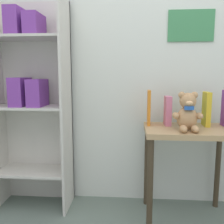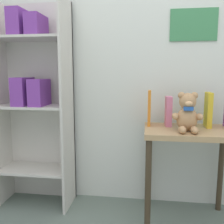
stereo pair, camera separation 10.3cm
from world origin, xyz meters
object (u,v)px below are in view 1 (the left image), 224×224
teddy_bear (188,113)px  book_standing_orange (149,108)px  display_table (188,145)px  book_standing_yellow (206,109)px  book_standing_teal (187,111)px  bookshelf_side (32,94)px  book_standing_pink (168,111)px

teddy_bear → book_standing_orange: teddy_bear is taller
display_table → teddy_bear: teddy_bear is taller
display_table → book_standing_yellow: book_standing_yellow is taller
book_standing_teal → teddy_bear: bearing=-102.1°
teddy_bear → book_standing_teal: teddy_bear is taller
display_table → book_standing_teal: (0.00, 0.10, 0.22)m
display_table → book_standing_teal: book_standing_teal is taller
bookshelf_side → book_standing_teal: 1.17m
book_standing_pink → book_standing_teal: book_standing_pink is taller
book_standing_teal → bookshelf_side: bearing=176.7°
book_standing_teal → book_standing_yellow: (0.14, -0.01, 0.02)m
display_table → book_standing_yellow: (0.14, 0.09, 0.24)m
book_standing_orange → book_standing_teal: size_ratio=1.23×
bookshelf_side → book_standing_orange: bookshelf_side is taller
book_standing_teal → book_standing_pink: bearing=-177.8°
book_standing_orange → book_standing_pink: size_ratio=1.20×
bookshelf_side → book_standing_pink: (1.03, -0.03, -0.11)m
display_table → book_standing_teal: 0.25m
teddy_bear → book_standing_orange: size_ratio=1.01×
teddy_bear → book_standing_pink: size_ratio=1.21×
display_table → teddy_bear: 0.25m
book_standing_pink → book_standing_yellow: size_ratio=0.87×
book_standing_teal → book_standing_yellow: size_ratio=0.85×
book_standing_orange → book_standing_teal: (0.27, 0.00, -0.02)m
teddy_bear → book_standing_teal: (0.03, 0.17, -0.01)m
book_standing_orange → book_standing_yellow: bearing=0.1°
teddy_bear → book_standing_yellow: (0.17, 0.16, 0.01)m
book_standing_orange → book_standing_yellow: size_ratio=1.04×
bookshelf_side → book_standing_pink: bearing=-1.9°
teddy_bear → book_standing_pink: bearing=123.4°
display_table → book_standing_pink: bearing=146.6°
book_standing_orange → teddy_bear: bearing=-33.6°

